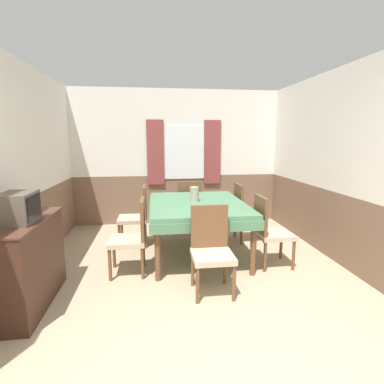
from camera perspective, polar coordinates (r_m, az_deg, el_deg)
wall_back at (r=5.91m, az=-2.85°, el=6.60°), size 4.39×0.10×2.60m
wall_left at (r=4.05m, az=-30.01°, el=3.54°), size 0.05×4.66×2.60m
wall_right at (r=4.49m, az=26.22°, el=4.37°), size 0.05×4.66×2.60m
dining_table at (r=4.29m, az=1.00°, el=-3.29°), size 1.35×1.72×0.78m
chair_right_far at (r=5.01m, az=10.16°, el=-3.54°), size 0.44×0.44×0.94m
chair_left_near at (r=3.81m, az=-11.21°, el=-7.97°), size 0.44×0.44×0.94m
chair_left_far at (r=4.79m, az=-10.44°, el=-4.18°), size 0.44×0.44×0.94m
chair_right_near at (r=4.08m, az=14.50°, el=-6.87°), size 0.44×0.44×0.94m
chair_head_window at (r=5.35m, az=-0.67°, el=-2.49°), size 0.44×0.44×0.94m
chair_head_near at (r=3.33m, az=3.70°, el=-10.45°), size 0.44×0.44×0.94m
sideboard at (r=3.48m, az=-29.31°, el=-11.71°), size 0.46×1.13×0.89m
tv at (r=3.23m, az=-30.20°, el=-2.62°), size 0.29×0.39×0.29m
vase at (r=4.33m, az=0.44°, el=-0.38°), size 0.13×0.13×0.21m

